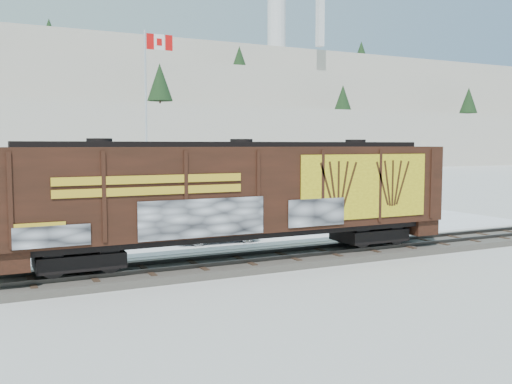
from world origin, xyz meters
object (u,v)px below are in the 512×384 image
hopper_railcar (242,193)px  car_dark (375,218)px  car_white (275,218)px  flagpole (148,150)px  car_silver (216,228)px

hopper_railcar → car_dark: bearing=26.6°
car_white → flagpole: bearing=20.8°
hopper_railcar → car_silver: size_ratio=4.29×
car_silver → car_white: bearing=-64.8°
flagpole → car_white: flagpole is taller
hopper_railcar → car_silver: hopper_railcar is taller
hopper_railcar → car_silver: 6.14m
car_dark → hopper_railcar: bearing=106.1°
flagpole → car_white: 10.43m
car_dark → car_white: bearing=62.9°
car_white → car_silver: bearing=101.8°
hopper_railcar → car_white: size_ratio=3.88×
car_silver → car_dark: size_ratio=0.95×
hopper_railcar → car_white: hopper_railcar is taller
hopper_railcar → car_dark: 12.58m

